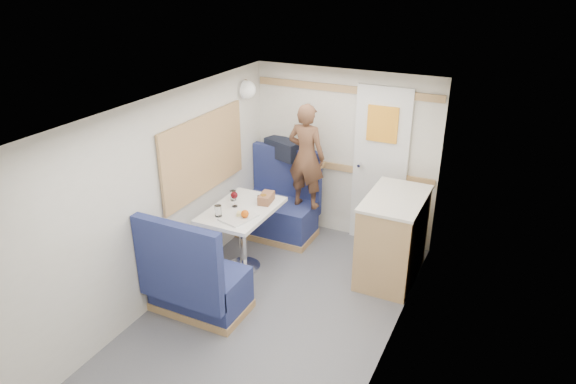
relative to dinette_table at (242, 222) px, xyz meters
The scene contains 26 objects.
floor 1.32m from the dinette_table, 56.98° to the right, with size 4.50×4.50×0.00m, color #515156.
ceiling 1.87m from the dinette_table, 56.98° to the right, with size 4.50×4.50×0.00m, color silver.
wall_back 1.47m from the dinette_table, 62.53° to the left, with size 2.20×0.02×2.00m, color silver.
wall_left 1.18m from the dinette_table, 114.23° to the right, with size 0.02×4.50×2.00m, color silver.
wall_right 2.06m from the dinette_table, 29.74° to the right, with size 0.02×4.50×2.00m, color silver.
oak_trim_low 1.42m from the dinette_table, 62.15° to the left, with size 2.15×0.02×0.08m, color #A77C4B.
oak_trim_high 1.85m from the dinette_table, 62.15° to the left, with size 2.15×0.02×0.08m, color #A77C4B.
side_window 0.81m from the dinette_table, behind, with size 0.04×1.30×0.72m, color #959C84.
rear_door 1.69m from the dinette_table, 47.92° to the left, with size 0.62×0.12×1.86m.
dinette_table is the anchor object (origin of this frame).
bench_far 0.90m from the dinette_table, 90.00° to the left, with size 0.90×0.59×1.05m.
bench_near 0.90m from the dinette_table, 90.00° to the right, with size 0.90×0.59×1.05m.
ledge 1.16m from the dinette_table, 90.00° to the left, with size 0.90×0.14×0.04m, color #A77C4B.
dome_light 1.51m from the dinette_table, 114.65° to the left, with size 0.20×0.20×0.20m, color white.
galley_counter 1.57m from the dinette_table, 20.54° to the left, with size 0.57×0.92×0.92m.
person 1.06m from the dinette_table, 68.96° to the left, with size 0.44×0.29×1.22m, color brown.
duffel_bag 1.21m from the dinette_table, 93.30° to the left, with size 0.46×0.22×0.22m, color black.
tray 0.28m from the dinette_table, 67.02° to the right, with size 0.26×0.34×0.02m, color silver.
orange_fruit 0.32m from the dinette_table, 51.05° to the right, with size 0.08×0.08×0.08m, color orange.
cheese_block 0.28m from the dinette_table, 56.72° to the right, with size 0.11×0.06×0.04m, color #E3D983.
wine_glass 0.29m from the dinette_table, behind, with size 0.08×0.08×0.17m.
tumbler_left 0.35m from the dinette_table, 115.62° to the right, with size 0.07×0.07×0.12m, color white.
tumbler_mid 0.31m from the dinette_table, 142.73° to the left, with size 0.07×0.07×0.11m, color white.
beer_glass 0.33m from the dinette_table, 54.76° to the left, with size 0.06×0.06×0.10m, color brown.
pepper_grinder 0.29m from the dinette_table, 61.45° to the left, with size 0.03×0.03×0.09m, color black.
bread_loaf 0.36m from the dinette_table, 58.02° to the left, with size 0.12×0.23×0.09m, color brown.
Camera 1 is at (1.87, -3.09, 3.06)m, focal length 32.00 mm.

